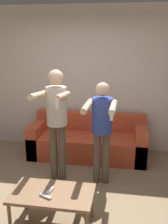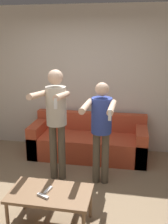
{
  "view_description": "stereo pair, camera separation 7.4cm",
  "coord_description": "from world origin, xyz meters",
  "px_view_note": "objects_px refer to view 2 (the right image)",
  "views": [
    {
      "loc": [
        0.78,
        -2.88,
        2.13
      ],
      "look_at": [
        0.13,
        1.11,
        0.97
      ],
      "focal_mm": 42.0,
      "sensor_mm": 36.0,
      "label": 1
    },
    {
      "loc": [
        0.86,
        -2.86,
        2.13
      ],
      "look_at": [
        0.13,
        1.11,
        0.97
      ],
      "focal_mm": 42.0,
      "sensor_mm": 36.0,
      "label": 2
    }
  ],
  "objects_px": {
    "coffee_table": "(50,196)",
    "remote_near": "(43,196)",
    "couch": "(89,142)",
    "person_standing_right": "(101,123)",
    "remote_far": "(48,190)",
    "person_standing_left": "(56,113)"
  },
  "relations": [
    {
      "from": "coffee_table",
      "to": "remote_near",
      "type": "height_order",
      "value": "remote_near"
    },
    {
      "from": "couch",
      "to": "coffee_table",
      "type": "height_order",
      "value": "couch"
    },
    {
      "from": "couch",
      "to": "person_standing_right",
      "type": "relative_size",
      "value": 1.37
    },
    {
      "from": "person_standing_right",
      "to": "remote_far",
      "type": "distance_m",
      "value": 1.23
    },
    {
      "from": "person_standing_right",
      "to": "remote_far",
      "type": "height_order",
      "value": "person_standing_right"
    },
    {
      "from": "person_standing_right",
      "to": "remote_far",
      "type": "bearing_deg",
      "value": -115.61
    },
    {
      "from": "remote_near",
      "to": "person_standing_left",
      "type": "bearing_deg",
      "value": 98.26
    },
    {
      "from": "remote_near",
      "to": "couch",
      "type": "bearing_deg",
      "value": 85.33
    },
    {
      "from": "person_standing_left",
      "to": "remote_near",
      "type": "height_order",
      "value": "person_standing_left"
    },
    {
      "from": "person_standing_left",
      "to": "couch",
      "type": "bearing_deg",
      "value": 70.12
    },
    {
      "from": "coffee_table",
      "to": "remote_far",
      "type": "relative_size",
      "value": 6.07
    },
    {
      "from": "person_standing_right",
      "to": "person_standing_left",
      "type": "bearing_deg",
      "value": 179.27
    },
    {
      "from": "person_standing_right",
      "to": "remote_near",
      "type": "bearing_deg",
      "value": -113.98
    },
    {
      "from": "coffee_table",
      "to": "couch",
      "type": "bearing_deg",
      "value": 86.48
    },
    {
      "from": "couch",
      "to": "person_standing_left",
      "type": "height_order",
      "value": "person_standing_left"
    },
    {
      "from": "person_standing_right",
      "to": "remote_near",
      "type": "height_order",
      "value": "person_standing_right"
    },
    {
      "from": "couch",
      "to": "person_standing_left",
      "type": "xyz_separation_m",
      "value": [
        -0.33,
        -0.92,
        0.79
      ]
    },
    {
      "from": "couch",
      "to": "coffee_table",
      "type": "relative_size",
      "value": 2.23
    },
    {
      "from": "coffee_table",
      "to": "remote_near",
      "type": "distance_m",
      "value": 0.13
    },
    {
      "from": "remote_far",
      "to": "couch",
      "type": "bearing_deg",
      "value": 85.58
    },
    {
      "from": "couch",
      "to": "remote_far",
      "type": "bearing_deg",
      "value": -94.42
    },
    {
      "from": "remote_near",
      "to": "remote_far",
      "type": "height_order",
      "value": "same"
    }
  ]
}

